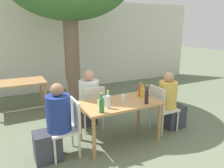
{
  "coord_description": "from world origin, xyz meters",
  "views": [
    {
      "loc": [
        -1.73,
        -3.13,
        2.02
      ],
      "look_at": [
        0.0,
        0.3,
        0.99
      ],
      "focal_mm": 35.0,
      "sensor_mm": 36.0,
      "label": 1
    }
  ],
  "objects_px": {
    "person_seated_1": "(170,103)",
    "water_bottle_0": "(108,102)",
    "patio_chair_2": "(92,105)",
    "person_seated_2": "(88,101)",
    "dining_table_back": "(17,86)",
    "drinking_glass_0": "(100,103)",
    "drinking_glass_2": "(123,98)",
    "drinking_glass_1": "(104,99)",
    "oil_cruet_3": "(142,93)",
    "dining_table_front": "(120,107)",
    "wine_bottle_2": "(147,97)",
    "patio_chair_1": "(161,106)",
    "soda_bottle_4": "(140,91)",
    "green_bottle_1": "(102,105)",
    "person_seated_0": "(54,126)",
    "patio_chair_0": "(69,124)"
  },
  "relations": [
    {
      "from": "person_seated_1",
      "to": "water_bottle_0",
      "type": "bearing_deg",
      "value": 96.96
    },
    {
      "from": "patio_chair_2",
      "to": "person_seated_2",
      "type": "distance_m",
      "value": 0.23
    },
    {
      "from": "dining_table_back",
      "to": "drinking_glass_0",
      "type": "xyz_separation_m",
      "value": [
        1.11,
        -2.38,
        0.15
      ]
    },
    {
      "from": "water_bottle_0",
      "to": "drinking_glass_2",
      "type": "xyz_separation_m",
      "value": [
        0.37,
        0.17,
        -0.05
      ]
    },
    {
      "from": "drinking_glass_0",
      "to": "drinking_glass_2",
      "type": "xyz_separation_m",
      "value": [
        0.45,
        0.02,
        0.01
      ]
    },
    {
      "from": "patio_chair_2",
      "to": "drinking_glass_1",
      "type": "relative_size",
      "value": 8.89
    },
    {
      "from": "water_bottle_0",
      "to": "oil_cruet_3",
      "type": "distance_m",
      "value": 0.81
    },
    {
      "from": "patio_chair_2",
      "to": "oil_cruet_3",
      "type": "xyz_separation_m",
      "value": [
        0.75,
        -0.61,
        0.32
      ]
    },
    {
      "from": "dining_table_back",
      "to": "drinking_glass_1",
      "type": "distance_m",
      "value": 2.56
    },
    {
      "from": "dining_table_front",
      "to": "wine_bottle_2",
      "type": "bearing_deg",
      "value": -37.83
    },
    {
      "from": "patio_chair_1",
      "to": "soda_bottle_4",
      "type": "relative_size",
      "value": 3.56
    },
    {
      "from": "patio_chair_1",
      "to": "wine_bottle_2",
      "type": "distance_m",
      "value": 0.72
    },
    {
      "from": "green_bottle_1",
      "to": "patio_chair_1",
      "type": "bearing_deg",
      "value": 11.98
    },
    {
      "from": "dining_table_front",
      "to": "person_seated_1",
      "type": "relative_size",
      "value": 1.16
    },
    {
      "from": "patio_chair_2",
      "to": "person_seated_2",
      "type": "xyz_separation_m",
      "value": [
        0.0,
        0.23,
        0.03
      ]
    },
    {
      "from": "dining_table_back",
      "to": "person_seated_0",
      "type": "bearing_deg",
      "value": -81.37
    },
    {
      "from": "wine_bottle_2",
      "to": "drinking_glass_0",
      "type": "height_order",
      "value": "wine_bottle_2"
    },
    {
      "from": "dining_table_front",
      "to": "water_bottle_0",
      "type": "distance_m",
      "value": 0.42
    },
    {
      "from": "person_seated_2",
      "to": "patio_chair_1",
      "type": "bearing_deg",
      "value": 144.48
    },
    {
      "from": "drinking_glass_1",
      "to": "person_seated_0",
      "type": "bearing_deg",
      "value": -173.03
    },
    {
      "from": "dining_table_front",
      "to": "patio_chair_2",
      "type": "height_order",
      "value": "patio_chair_2"
    },
    {
      "from": "wine_bottle_2",
      "to": "dining_table_back",
      "type": "bearing_deg",
      "value": 125.43
    },
    {
      "from": "patio_chair_2",
      "to": "oil_cruet_3",
      "type": "bearing_deg",
      "value": 141.04
    },
    {
      "from": "patio_chair_1",
      "to": "drinking_glass_2",
      "type": "xyz_separation_m",
      "value": [
        -0.86,
        -0.01,
        0.29
      ]
    },
    {
      "from": "person_seated_2",
      "to": "green_bottle_1",
      "type": "distance_m",
      "value": 1.21
    },
    {
      "from": "dining_table_back",
      "to": "drinking_glass_0",
      "type": "distance_m",
      "value": 2.63
    },
    {
      "from": "soda_bottle_4",
      "to": "drinking_glass_0",
      "type": "bearing_deg",
      "value": -169.91
    },
    {
      "from": "person_seated_0",
      "to": "drinking_glass_0",
      "type": "relative_size",
      "value": 11.57
    },
    {
      "from": "patio_chair_1",
      "to": "drinking_glass_2",
      "type": "distance_m",
      "value": 0.91
    },
    {
      "from": "dining_table_back",
      "to": "green_bottle_1",
      "type": "xyz_separation_m",
      "value": [
        1.03,
        -2.64,
        0.22
      ]
    },
    {
      "from": "patio_chair_0",
      "to": "water_bottle_0",
      "type": "height_order",
      "value": "water_bottle_0"
    },
    {
      "from": "person_seated_0",
      "to": "person_seated_1",
      "type": "relative_size",
      "value": 1.02
    },
    {
      "from": "patio_chair_0",
      "to": "person_seated_1",
      "type": "bearing_deg",
      "value": 90.0
    },
    {
      "from": "person_seated_2",
      "to": "person_seated_0",
      "type": "bearing_deg",
      "value": 44.21
    },
    {
      "from": "wine_bottle_2",
      "to": "drinking_glass_0",
      "type": "xyz_separation_m",
      "value": [
        -0.76,
        0.24,
        -0.07
      ]
    },
    {
      "from": "oil_cruet_3",
      "to": "drinking_glass_1",
      "type": "distance_m",
      "value": 0.74
    },
    {
      "from": "dining_table_front",
      "to": "person_seated_0",
      "type": "xyz_separation_m",
      "value": [
        -1.15,
        -0.0,
        -0.11
      ]
    },
    {
      "from": "drinking_glass_2",
      "to": "wine_bottle_2",
      "type": "bearing_deg",
      "value": -41.18
    },
    {
      "from": "dining_table_back",
      "to": "patio_chair_0",
      "type": "distance_m",
      "value": 2.42
    },
    {
      "from": "drinking_glass_1",
      "to": "drinking_glass_0",
      "type": "bearing_deg",
      "value": -133.9
    },
    {
      "from": "soda_bottle_4",
      "to": "drinking_glass_0",
      "type": "height_order",
      "value": "soda_bottle_4"
    },
    {
      "from": "patio_chair_0",
      "to": "green_bottle_1",
      "type": "height_order",
      "value": "green_bottle_1"
    },
    {
      "from": "dining_table_back",
      "to": "green_bottle_1",
      "type": "relative_size",
      "value": 4.18
    },
    {
      "from": "dining_table_front",
      "to": "wine_bottle_2",
      "type": "distance_m",
      "value": 0.51
    },
    {
      "from": "person_seated_1",
      "to": "water_bottle_0",
      "type": "distance_m",
      "value": 1.52
    },
    {
      "from": "person_seated_1",
      "to": "drinking_glass_1",
      "type": "bearing_deg",
      "value": 85.56
    },
    {
      "from": "patio_chair_2",
      "to": "person_seated_1",
      "type": "distance_m",
      "value": 1.56
    },
    {
      "from": "person_seated_1",
      "to": "drinking_glass_0",
      "type": "bearing_deg",
      "value": 91.38
    },
    {
      "from": "person_seated_0",
      "to": "soda_bottle_4",
      "type": "height_order",
      "value": "person_seated_0"
    },
    {
      "from": "person_seated_1",
      "to": "dining_table_front",
      "type": "bearing_deg",
      "value": 90.0
    }
  ]
}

